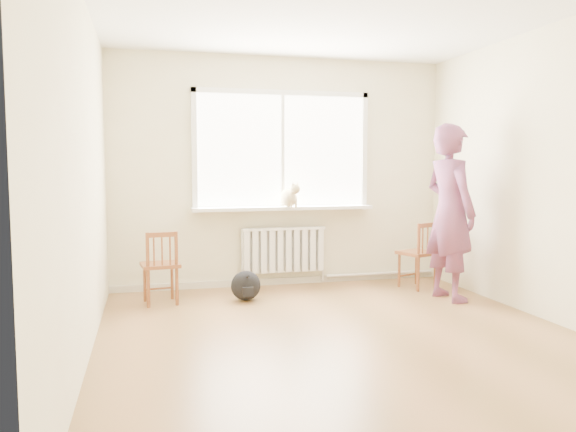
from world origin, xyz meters
TOP-DOWN VIEW (x-y plane):
  - floor at (0.00, 0.00)m, footprint 4.50×4.50m
  - ceiling at (0.00, 0.00)m, footprint 4.50×4.50m
  - back_wall at (0.00, 2.25)m, footprint 4.00×0.01m
  - window at (0.00, 2.22)m, footprint 2.12×0.05m
  - windowsill at (0.00, 2.14)m, footprint 2.15×0.22m
  - radiator at (0.00, 2.16)m, footprint 1.00×0.12m
  - heating_pipe at (1.25, 2.19)m, footprint 1.40×0.04m
  - baseboard at (0.00, 2.23)m, footprint 4.00×0.03m
  - chair_left at (-1.44, 1.58)m, footprint 0.42×0.40m
  - chair_right at (1.51, 1.63)m, footprint 0.49×0.48m
  - person at (1.55, 1.06)m, footprint 0.55×0.74m
  - cat at (0.05, 2.05)m, footprint 0.28×0.43m
  - backpack at (-0.56, 1.53)m, footprint 0.38×0.34m

SIDE VIEW (x-z plane):
  - floor at x=0.00m, z-range 0.00..0.00m
  - baseboard at x=0.00m, z-range 0.00..0.08m
  - heating_pipe at x=1.25m, z-range 0.06..0.10m
  - backpack at x=-0.56m, z-range 0.00..0.32m
  - chair_left at x=-1.44m, z-range 0.00..0.76m
  - chair_right at x=1.51m, z-range 0.00..0.78m
  - radiator at x=0.00m, z-range 0.16..0.71m
  - windowsill at x=0.00m, z-range 0.91..0.95m
  - person at x=1.55m, z-range 0.00..1.86m
  - cat at x=0.05m, z-range 0.92..1.22m
  - back_wall at x=0.00m, z-range 0.00..2.70m
  - window at x=0.00m, z-range 0.95..2.37m
  - ceiling at x=0.00m, z-range 2.70..2.70m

